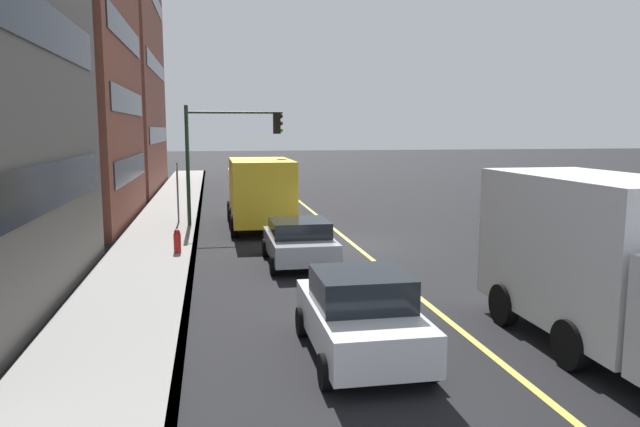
{
  "coord_description": "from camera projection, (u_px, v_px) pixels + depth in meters",
  "views": [
    {
      "loc": [
        -21.24,
        5.12,
        4.22
      ],
      "look_at": [
        -1.35,
        1.48,
        1.38
      ],
      "focal_mm": 33.53,
      "sensor_mm": 36.0,
      "label": 1
    }
  ],
  "objects": [
    {
      "name": "street_sign_post",
      "position": [
        177.0,
        189.0,
        26.23
      ],
      "size": [
        0.6,
        0.08,
        2.79
      ],
      "color": "slate",
      "rests_on": "ground"
    },
    {
      "name": "sidewalk_slab",
      "position": [
        154.0,
        249.0,
        20.91
      ],
      "size": [
        80.0,
        2.92,
        0.15
      ],
      "primitive_type": "cube",
      "color": "gray",
      "rests_on": "ground"
    },
    {
      "name": "fire_hydrant",
      "position": [
        177.0,
        243.0,
        19.91
      ],
      "size": [
        0.24,
        0.24,
        0.94
      ],
      "color": "red",
      "rests_on": "ground"
    },
    {
      "name": "curb_edge",
      "position": [
        194.0,
        248.0,
        21.16
      ],
      "size": [
        80.0,
        0.16,
        0.15
      ],
      "primitive_type": "cube",
      "color": "slate",
      "rests_on": "ground"
    },
    {
      "name": "ground",
      "position": [
        353.0,
        244.0,
        22.19
      ],
      "size": [
        200.0,
        200.0,
        0.0
      ],
      "primitive_type": "plane",
      "color": "black"
    },
    {
      "name": "truck_yellow",
      "position": [
        260.0,
        191.0,
        25.58
      ],
      "size": [
        6.73,
        2.64,
        3.0
      ],
      "color": "silver",
      "rests_on": "ground"
    },
    {
      "name": "lane_stripe_center",
      "position": [
        353.0,
        244.0,
        22.19
      ],
      "size": [
        80.0,
        0.16,
        0.01
      ],
      "primitive_type": "cube",
      "color": "#D8CC4C",
      "rests_on": "ground"
    },
    {
      "name": "truck_white",
      "position": [
        616.0,
        264.0,
        11.03
      ],
      "size": [
        7.09,
        2.56,
        3.34
      ],
      "color": "silver",
      "rests_on": "ground"
    },
    {
      "name": "car_silver",
      "position": [
        299.0,
        241.0,
        18.81
      ],
      "size": [
        3.92,
        2.11,
        1.42
      ],
      "color": "#A8AAB2",
      "rests_on": "ground"
    },
    {
      "name": "car_white",
      "position": [
        360.0,
        315.0,
        11.1
      ],
      "size": [
        3.95,
        2.0,
        1.63
      ],
      "color": "silver",
      "rests_on": "ground"
    },
    {
      "name": "traffic_light_mast",
      "position": [
        226.0,
        144.0,
        25.48
      ],
      "size": [
        0.28,
        4.16,
        5.24
      ],
      "color": "#1E3823",
      "rests_on": "ground"
    }
  ]
}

